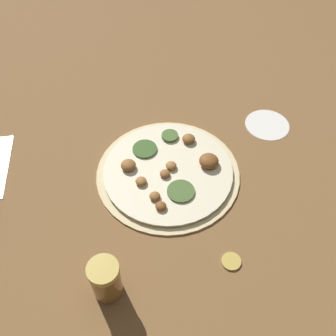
{
  "coord_description": "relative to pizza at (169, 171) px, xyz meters",
  "views": [
    {
      "loc": [
        -0.09,
        -0.48,
        0.62
      ],
      "look_at": [
        0.0,
        0.0,
        0.02
      ],
      "focal_mm": 42.0,
      "sensor_mm": 36.0,
      "label": 1
    }
  ],
  "objects": [
    {
      "name": "loose_cap",
      "position": [
        0.07,
        -0.21,
        -0.0
      ],
      "size": [
        0.03,
        0.03,
        0.01
      ],
      "color": "gold",
      "rests_on": "ground_plane"
    },
    {
      "name": "spice_jar",
      "position": [
        -0.14,
        -0.22,
        0.03
      ],
      "size": [
        0.05,
        0.05,
        0.08
      ],
      "color": "olive",
      "rests_on": "ground_plane"
    },
    {
      "name": "pizza",
      "position": [
        0.0,
        0.0,
        0.0
      ],
      "size": [
        0.29,
        0.29,
        0.03
      ],
      "color": "beige",
      "rests_on": "ground_plane"
    },
    {
      "name": "ground_plane",
      "position": [
        -0.0,
        -0.0,
        -0.01
      ],
      "size": [
        3.0,
        3.0,
        0.0
      ],
      "primitive_type": "plane",
      "color": "brown"
    },
    {
      "name": "flour_patch",
      "position": [
        0.24,
        0.1,
        -0.01
      ],
      "size": [
        0.1,
        0.1,
        0.0
      ],
      "color": "white",
      "rests_on": "ground_plane"
    }
  ]
}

